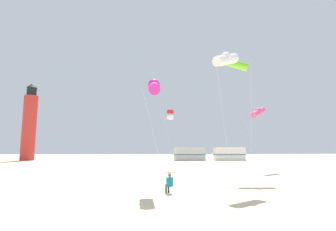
{
  "coord_description": "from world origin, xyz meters",
  "views": [
    {
      "loc": [
        -0.08,
        -7.54,
        2.65
      ],
      "look_at": [
        1.27,
        11.46,
        5.14
      ],
      "focal_mm": 26.58,
      "sensor_mm": 36.0,
      "label": 1
    }
  ],
  "objects_px": {
    "kite_box_scarlet": "(170,115)",
    "rv_van_white": "(229,154)",
    "kite_tube_magenta": "(154,86)",
    "kite_flyer_standing": "(169,183)",
    "kite_tube_white": "(226,59)",
    "rv_van_silver": "(189,154)",
    "lighthouse_distant": "(29,124)",
    "kite_tube_lime": "(235,64)",
    "kite_tube_rainbow": "(258,112)"
  },
  "relations": [
    {
      "from": "kite_box_scarlet",
      "to": "rv_van_white",
      "type": "bearing_deg",
      "value": 57.03
    },
    {
      "from": "rv_van_white",
      "to": "kite_tube_magenta",
      "type": "bearing_deg",
      "value": -111.44
    },
    {
      "from": "kite_flyer_standing",
      "to": "kite_tube_white",
      "type": "bearing_deg",
      "value": 177.23
    },
    {
      "from": "kite_tube_white",
      "to": "rv_van_silver",
      "type": "bearing_deg",
      "value": 85.07
    },
    {
      "from": "rv_van_silver",
      "to": "kite_tube_magenta",
      "type": "bearing_deg",
      "value": -106.9
    },
    {
      "from": "kite_tube_white",
      "to": "lighthouse_distant",
      "type": "xyz_separation_m",
      "value": [
        -31.32,
        39.39,
        -0.89
      ]
    },
    {
      "from": "kite_flyer_standing",
      "to": "kite_box_scarlet",
      "type": "xyz_separation_m",
      "value": [
        1.32,
        15.37,
        6.11
      ]
    },
    {
      "from": "kite_tube_magenta",
      "to": "lighthouse_distant",
      "type": "relative_size",
      "value": 0.43
    },
    {
      "from": "kite_tube_lime",
      "to": "kite_tube_magenta",
      "type": "xyz_separation_m",
      "value": [
        -7.39,
        -5.8,
        -3.71
      ]
    },
    {
      "from": "kite_box_scarlet",
      "to": "kite_tube_white",
      "type": "bearing_deg",
      "value": -79.11
    },
    {
      "from": "kite_tube_lime",
      "to": "kite_tube_rainbow",
      "type": "distance_m",
      "value": 8.64
    },
    {
      "from": "kite_tube_rainbow",
      "to": "rv_van_white",
      "type": "xyz_separation_m",
      "value": [
        4.41,
        24.9,
        -5.37
      ]
    },
    {
      "from": "kite_tube_lime",
      "to": "lighthouse_distant",
      "type": "relative_size",
      "value": 0.65
    },
    {
      "from": "kite_tube_magenta",
      "to": "kite_tube_rainbow",
      "type": "bearing_deg",
      "value": 44.69
    },
    {
      "from": "kite_flyer_standing",
      "to": "rv_van_silver",
      "type": "height_order",
      "value": "rv_van_silver"
    },
    {
      "from": "rv_van_silver",
      "to": "rv_van_white",
      "type": "bearing_deg",
      "value": -6.77
    },
    {
      "from": "lighthouse_distant",
      "to": "kite_tube_rainbow",
      "type": "bearing_deg",
      "value": -35.98
    },
    {
      "from": "kite_tube_magenta",
      "to": "kite_box_scarlet",
      "type": "bearing_deg",
      "value": 81.4
    },
    {
      "from": "kite_tube_lime",
      "to": "kite_tube_magenta",
      "type": "relative_size",
      "value": 1.51
    },
    {
      "from": "kite_box_scarlet",
      "to": "kite_tube_lime",
      "type": "bearing_deg",
      "value": -60.25
    },
    {
      "from": "lighthouse_distant",
      "to": "rv_van_silver",
      "type": "distance_m",
      "value": 35.19
    },
    {
      "from": "rv_van_white",
      "to": "kite_tube_white",
      "type": "bearing_deg",
      "value": -105.04
    },
    {
      "from": "kite_tube_lime",
      "to": "kite_tube_rainbow",
      "type": "bearing_deg",
      "value": 52.5
    },
    {
      "from": "lighthouse_distant",
      "to": "kite_tube_lime",
      "type": "bearing_deg",
      "value": -45.43
    },
    {
      "from": "kite_tube_rainbow",
      "to": "kite_tube_white",
      "type": "distance_m",
      "value": 13.64
    },
    {
      "from": "kite_tube_rainbow",
      "to": "lighthouse_distant",
      "type": "bearing_deg",
      "value": 144.02
    },
    {
      "from": "kite_tube_rainbow",
      "to": "kite_box_scarlet",
      "type": "relative_size",
      "value": 1.02
    },
    {
      "from": "lighthouse_distant",
      "to": "rv_van_silver",
      "type": "xyz_separation_m",
      "value": [
        34.48,
        -2.78,
        -6.45
      ]
    },
    {
      "from": "kite_flyer_standing",
      "to": "kite_tube_white",
      "type": "relative_size",
      "value": 0.12
    },
    {
      "from": "kite_tube_magenta",
      "to": "rv_van_silver",
      "type": "bearing_deg",
      "value": 77.72
    },
    {
      "from": "kite_tube_magenta",
      "to": "rv_van_silver",
      "type": "height_order",
      "value": "kite_tube_magenta"
    },
    {
      "from": "kite_tube_white",
      "to": "rv_van_silver",
      "type": "xyz_separation_m",
      "value": [
        3.16,
        36.61,
        -7.33
      ]
    },
    {
      "from": "kite_flyer_standing",
      "to": "kite_tube_lime",
      "type": "relative_size",
      "value": 0.11
    },
    {
      "from": "kite_flyer_standing",
      "to": "kite_tube_magenta",
      "type": "bearing_deg",
      "value": -50.5
    },
    {
      "from": "kite_tube_rainbow",
      "to": "kite_tube_white",
      "type": "height_order",
      "value": "kite_tube_white"
    },
    {
      "from": "kite_tube_rainbow",
      "to": "kite_tube_magenta",
      "type": "bearing_deg",
      "value": -135.31
    },
    {
      "from": "kite_flyer_standing",
      "to": "kite_tube_magenta",
      "type": "relative_size",
      "value": 0.16
    },
    {
      "from": "kite_tube_white",
      "to": "rv_van_white",
      "type": "height_order",
      "value": "kite_tube_white"
    },
    {
      "from": "kite_flyer_standing",
      "to": "rv_van_silver",
      "type": "distance_m",
      "value": 38.52
    },
    {
      "from": "kite_tube_white",
      "to": "kite_flyer_standing",
      "type": "bearing_deg",
      "value": -163.04
    },
    {
      "from": "kite_tube_white",
      "to": "kite_tube_magenta",
      "type": "height_order",
      "value": "kite_tube_white"
    },
    {
      "from": "kite_tube_lime",
      "to": "kite_tube_magenta",
      "type": "bearing_deg",
      "value": -141.86
    },
    {
      "from": "kite_box_scarlet",
      "to": "rv_van_silver",
      "type": "relative_size",
      "value": 1.11
    },
    {
      "from": "lighthouse_distant",
      "to": "rv_van_silver",
      "type": "bearing_deg",
      "value": -4.61
    },
    {
      "from": "kite_tube_lime",
      "to": "lighthouse_distant",
      "type": "distance_m",
      "value": 48.16
    },
    {
      "from": "kite_box_scarlet",
      "to": "rv_van_silver",
      "type": "xyz_separation_m",
      "value": [
        5.88,
        22.47,
        -5.34
      ]
    },
    {
      "from": "kite_tube_rainbow",
      "to": "rv_van_silver",
      "type": "xyz_separation_m",
      "value": [
        -4.08,
        25.21,
        -5.37
      ]
    },
    {
      "from": "lighthouse_distant",
      "to": "rv_van_white",
      "type": "height_order",
      "value": "lighthouse_distant"
    },
    {
      "from": "kite_tube_lime",
      "to": "rv_van_silver",
      "type": "height_order",
      "value": "kite_tube_lime"
    },
    {
      "from": "kite_tube_rainbow",
      "to": "kite_tube_lime",
      "type": "bearing_deg",
      "value": -127.5
    }
  ]
}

